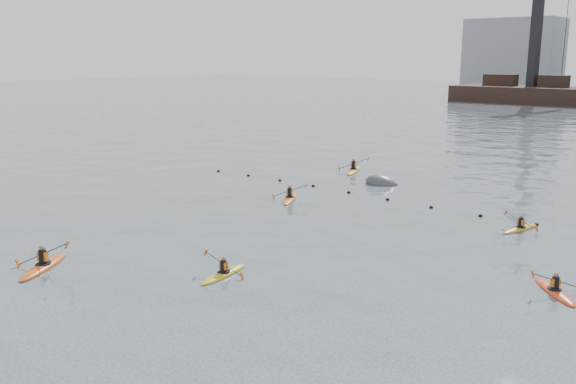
# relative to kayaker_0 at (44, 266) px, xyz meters

# --- Properties ---
(ground) EXTENTS (400.00, 400.00, 0.00)m
(ground) POSITION_rel_kayaker_0_xyz_m (6.90, -2.42, -0.11)
(ground) COLOR #313F48
(ground) RESTS_ON ground
(float_line) EXTENTS (33.24, 0.73, 0.24)m
(float_line) POSITION_rel_kayaker_0_xyz_m (6.40, 20.11, -0.08)
(float_line) COLOR black
(float_line) RESTS_ON ground
(kayaker_0) EXTENTS (2.47, 3.40, 1.40)m
(kayaker_0) POSITION_rel_kayaker_0_xyz_m (0.00, 0.00, 0.00)
(kayaker_0) COLOR #CC4913
(kayaker_0) RESTS_ON ground
(kayaker_1) EXTENTS (1.97, 2.89, 1.08)m
(kayaker_1) POSITION_rel_kayaker_0_xyz_m (6.49, 4.19, -0.02)
(kayaker_1) COLOR gold
(kayaker_1) RESTS_ON ground
(kayaker_2) EXTENTS (2.20, 3.16, 1.22)m
(kayaker_2) POSITION_rel_kayaker_0_xyz_m (0.11, 16.27, -0.01)
(kayaker_2) COLOR orange
(kayaker_2) RESTS_ON ground
(kayaker_3) EXTENTS (1.91, 2.89, 0.99)m
(kayaker_3) POSITION_rel_kayaker_0_xyz_m (13.53, 18.57, -0.02)
(kayaker_3) COLOR #C28716
(kayaker_3) RESTS_ON ground
(kayaker_4) EXTENTS (2.39, 2.51, 1.04)m
(kayaker_4) POSITION_rel_kayaker_0_xyz_m (17.48, 10.75, -0.02)
(kayaker_4) COLOR red
(kayaker_4) RESTS_ON ground
(kayaker_5) EXTENTS (2.36, 3.59, 1.36)m
(kayaker_5) POSITION_rel_kayaker_0_xyz_m (-2.08, 26.77, 0.00)
(kayaker_5) COLOR gold
(kayaker_5) RESTS_ON ground
(mooring_buoy) EXTENTS (2.91, 2.07, 1.69)m
(mooring_buoy) POSITION_rel_kayaker_0_xyz_m (2.14, 23.96, -0.11)
(mooring_buoy) COLOR #424547
(mooring_buoy) RESTS_ON ground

